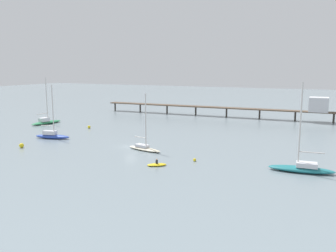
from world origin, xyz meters
TOP-DOWN VIEW (x-y plane):
  - ground_plane at (0.00, 0.00)m, footprint 400.00×400.00m
  - pier at (17.38, 47.30)m, footprint 70.10×5.86m
  - sailboat_cream at (3.68, -1.41)m, footprint 7.51×3.42m
  - sailboat_blue at (-18.94, -0.36)m, footprint 7.89×3.47m
  - sailboat_green at (-34.29, 13.82)m, footprint 3.94×9.18m
  - sailboat_teal at (30.64, -3.60)m, footprint 9.22×3.23m
  - dinghy_yellow at (10.41, -9.56)m, footprint 3.18×2.78m
  - mooring_buoy_far at (-19.73, 13.05)m, footprint 0.72×0.72m
  - mooring_buoy_near at (14.68, -4.66)m, footprint 0.50×0.50m
  - mooring_buoy_inner at (-17.89, -9.41)m, footprint 0.87×0.87m

SIDE VIEW (x-z plane):
  - ground_plane at x=0.00m, z-range 0.00..0.00m
  - dinghy_yellow at x=10.41m, z-range -0.37..0.77m
  - mooring_buoy_near at x=14.68m, z-range 0.00..0.50m
  - mooring_buoy_far at x=-19.73m, z-range 0.00..0.72m
  - mooring_buoy_inner at x=-17.89m, z-range 0.00..0.87m
  - sailboat_cream at x=3.68m, z-range -4.52..5.74m
  - sailboat_green at x=-34.29m, z-range -5.37..6.76m
  - sailboat_teal at x=30.64m, z-range -5.70..7.11m
  - sailboat_blue at x=-18.94m, z-range -4.87..6.39m
  - pier at x=17.38m, z-range 0.52..7.27m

